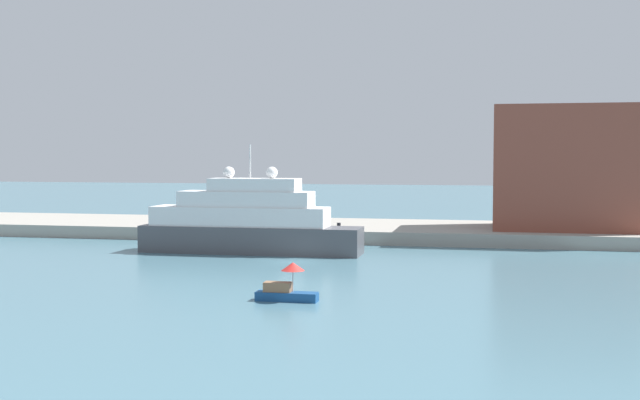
# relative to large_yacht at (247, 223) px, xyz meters

# --- Properties ---
(ground) EXTENTS (400.00, 400.00, 0.00)m
(ground) POSITION_rel_large_yacht_xyz_m (6.34, -6.33, -3.18)
(ground) COLOR slate
(quay_dock) EXTENTS (110.00, 19.13, 1.54)m
(quay_dock) POSITION_rel_large_yacht_xyz_m (6.34, 19.24, -2.41)
(quay_dock) COLOR gray
(quay_dock) RESTS_ON ground
(large_yacht) EXTENTS (23.63, 4.56, 11.46)m
(large_yacht) POSITION_rel_large_yacht_xyz_m (0.00, 0.00, 0.00)
(large_yacht) COLOR #4C4C51
(large_yacht) RESTS_ON ground
(small_motorboat) EXTENTS (4.44, 1.67, 2.78)m
(small_motorboat) POSITION_rel_large_yacht_xyz_m (11.08, -26.27, -2.17)
(small_motorboat) COLOR navy
(small_motorboat) RESTS_ON ground
(harbor_building) EXTENTS (17.32, 11.49, 14.62)m
(harbor_building) POSITION_rel_large_yacht_xyz_m (34.07, 18.52, 5.67)
(harbor_building) COLOR brown
(harbor_building) RESTS_ON quay_dock
(parked_car) EXTENTS (4.35, 1.90, 1.34)m
(parked_car) POSITION_rel_large_yacht_xyz_m (-13.60, 15.13, -1.06)
(parked_car) COLOR silver
(parked_car) RESTS_ON quay_dock
(person_figure) EXTENTS (0.36, 0.36, 1.81)m
(person_figure) POSITION_rel_large_yacht_xyz_m (-8.77, 15.12, -0.80)
(person_figure) COLOR maroon
(person_figure) RESTS_ON quay_dock
(mooring_bollard) EXTENTS (0.46, 0.46, 0.87)m
(mooring_bollard) POSITION_rel_large_yacht_xyz_m (7.76, 11.03, -1.20)
(mooring_bollard) COLOR black
(mooring_bollard) RESTS_ON quay_dock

